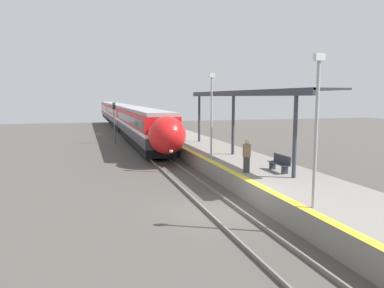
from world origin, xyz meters
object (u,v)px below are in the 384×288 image
lamppost_near (317,121)px  train (121,115)px  person_waiting (247,156)px  lamppost_mid (212,110)px  platform_bench (280,163)px

lamppost_near → train: bearing=92.5°
person_waiting → lamppost_near: 6.81m
lamppost_near → lamppost_mid: size_ratio=1.00×
train → lamppost_mid: 37.48m
person_waiting → lamppost_near: bearing=-92.9°
platform_bench → person_waiting: person_waiting is taller
person_waiting → lamppost_mid: lamppost_mid is taller
platform_bench → train: bearing=95.8°
train → lamppost_mid: size_ratio=13.25×
lamppost_near → lamppost_mid: same height
platform_bench → person_waiting: bearing=170.6°
lamppost_near → person_waiting: bearing=87.1°
platform_bench → lamppost_near: lamppost_near is taller
platform_bench → lamppost_mid: lamppost_mid is taller
platform_bench → lamppost_mid: size_ratio=0.32×
platform_bench → lamppost_mid: 6.00m
lamppost_near → lamppost_mid: 11.12m
platform_bench → lamppost_near: size_ratio=0.32×
person_waiting → platform_bench: bearing=-9.4°
lamppost_near → lamppost_mid: bearing=90.0°
train → lamppost_mid: bearing=-86.7°
lamppost_mid → platform_bench: bearing=-67.0°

